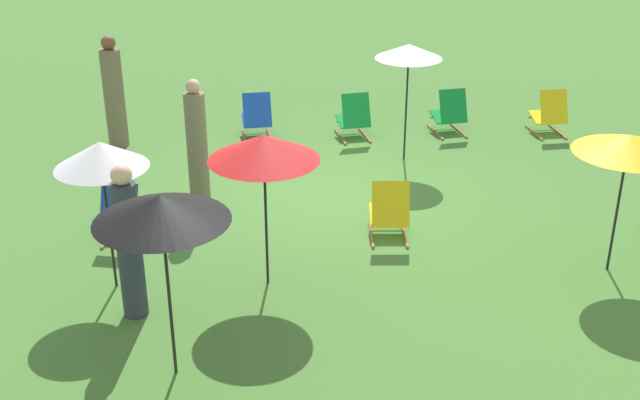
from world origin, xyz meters
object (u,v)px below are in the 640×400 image
deckchair_9 (549,114)px  person_1 (129,245)px  umbrella_4 (409,52)px  umbrella_0 (161,209)px  person_2 (114,95)px  person_0 (197,149)px  umbrella_3 (628,144)px  umbrella_1 (264,148)px  umbrella_2 (101,155)px  deckchair_4 (125,214)px  deckchair_2 (257,118)px  deckchair_5 (389,212)px  deckchair_7 (449,114)px  deckchair_10 (354,118)px

deckchair_9 → person_1: bearing=35.5°
deckchair_9 → umbrella_4: umbrella_4 is taller
umbrella_0 → person_2: bearing=-71.4°
person_0 → umbrella_3: bearing=-1.1°
umbrella_1 → umbrella_3: 4.15m
deckchair_9 → umbrella_0: umbrella_0 is taller
umbrella_2 → person_0: size_ratio=0.96×
deckchair_4 → umbrella_2: bearing=105.3°
deckchair_2 → person_1: size_ratio=0.47×
deckchair_5 → umbrella_0: (2.27, 2.95, 1.42)m
umbrella_3 → person_0: (5.24, -1.67, -0.74)m
deckchair_4 → person_1: 1.91m
umbrella_3 → person_2: size_ratio=0.93×
umbrella_3 → person_0: person_0 is taller
deckchair_7 → umbrella_2: umbrella_2 is taller
person_0 → umbrella_1: bearing=-45.1°
deckchair_7 → umbrella_3: size_ratio=0.49×
deckchair_2 → deckchair_7: (-3.37, -0.27, 0.00)m
umbrella_1 → umbrella_4: size_ratio=0.98×
person_0 → umbrella_4: bearing=48.8°
umbrella_3 → person_0: size_ratio=0.93×
umbrella_3 → person_1: person_1 is taller
deckchair_10 → umbrella_4: umbrella_4 is taller
deckchair_7 → umbrella_1: 6.07m
person_0 → person_1: (0.29, 2.78, -0.03)m
deckchair_10 → umbrella_1: bearing=63.6°
deckchair_10 → person_2: (4.01, 0.40, 0.52)m
umbrella_0 → umbrella_3: 5.36m
deckchair_4 → person_0: bearing=-121.2°
deckchair_7 → umbrella_4: umbrella_4 is taller
deckchair_2 → deckchair_7: 3.38m
umbrella_4 → person_2: bearing=-6.8°
deckchair_7 → deckchair_10: size_ratio=1.00×
person_2 → deckchair_7: bearing=175.3°
deckchair_9 → umbrella_1: bearing=39.6°
umbrella_0 → umbrella_2: size_ratio=1.06×
deckchair_10 → umbrella_1: size_ratio=0.46×
deckchair_2 → umbrella_3: bearing=125.4°
deckchair_5 → umbrella_0: 3.98m
umbrella_1 → umbrella_4: bearing=-115.7°
umbrella_4 → umbrella_1: bearing=64.3°
umbrella_3 → umbrella_1: bearing=5.5°
person_0 → deckchair_7: bearing=55.5°
deckchair_4 → person_0: (-0.82, -1.01, 0.53)m
deckchair_2 → person_1: bearing=71.1°
person_0 → person_2: size_ratio=1.00×
umbrella_3 → person_1: size_ratio=0.98×
deckchair_10 → person_0: (2.22, 2.88, 0.53)m
person_2 → deckchair_9: bearing=173.7°
deckchair_4 → umbrella_2: size_ratio=0.46×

